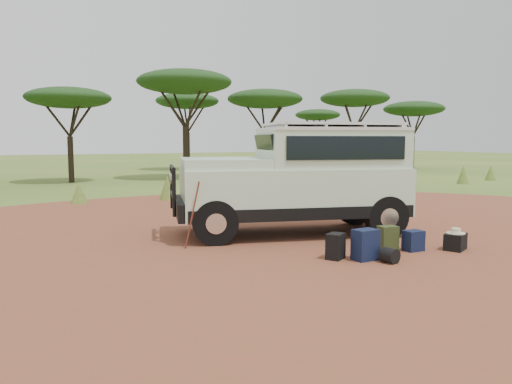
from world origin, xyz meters
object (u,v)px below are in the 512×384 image
hard_case (455,242)px  backpack_black (336,246)px  backpack_olive (388,239)px  walking_staff (192,215)px  duffel_navy (413,241)px  backpack_navy (365,245)px  safari_vehicle (300,181)px

hard_case → backpack_black: bearing=144.4°
backpack_black → backpack_olive: (1.32, 0.07, 0.01)m
walking_staff → duffel_navy: 4.38m
backpack_olive → duffel_navy: backpack_olive is taller
walking_staff → duffel_navy: walking_staff is taller
backpack_navy → duffel_navy: (1.33, 0.14, -0.08)m
duffel_navy → backpack_olive: bearing=152.9°
walking_staff → backpack_navy: size_ratio=2.43×
backpack_navy → duffel_navy: size_ratio=1.39×
backpack_black → backpack_olive: bearing=-27.2°
walking_staff → backpack_navy: bearing=-114.3°
duffel_navy → safari_vehicle: bearing=111.8°
safari_vehicle → walking_staff: 2.87m
safari_vehicle → backpack_navy: safari_vehicle is taller
walking_staff → backpack_navy: walking_staff is taller
safari_vehicle → backpack_navy: bearing=-81.4°
walking_staff → hard_case: size_ratio=2.91×
safari_vehicle → backpack_olive: size_ratio=11.24×
backpack_olive → backpack_black: bearing=-168.4°
backpack_black → duffel_navy: backpack_black is taller
walking_staff → backpack_black: 2.90m
walking_staff → hard_case: walking_staff is taller
walking_staff → duffel_navy: (3.74, -2.24, -0.47)m
backpack_navy → hard_case: (2.12, -0.19, -0.12)m
backpack_black → safari_vehicle: bearing=41.3°
backpack_olive → walking_staff: bearing=157.4°
safari_vehicle → backpack_black: (-0.81, -2.45, -0.99)m
hard_case → duffel_navy: bearing=132.9°
backpack_navy → backpack_olive: (0.89, 0.38, -0.04)m
backpack_navy → duffel_navy: bearing=4.2°
walking_staff → safari_vehicle: bearing=-61.9°
walking_staff → hard_case: 5.24m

